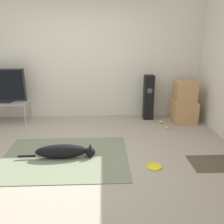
# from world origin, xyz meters

# --- Properties ---
(ground_plane) EXTENTS (12.00, 12.00, 0.00)m
(ground_plane) POSITION_xyz_m (0.00, 0.00, 0.00)
(ground_plane) COLOR #9E9384
(wall_back) EXTENTS (8.00, 0.06, 2.55)m
(wall_back) POSITION_xyz_m (0.00, 2.10, 1.27)
(wall_back) COLOR beige
(wall_back) RESTS_ON ground_plane
(area_rug) EXTENTS (1.92, 1.46, 0.01)m
(area_rug) POSITION_xyz_m (-0.19, 0.04, 0.01)
(area_rug) COLOR slate
(area_rug) RESTS_ON ground_plane
(dog) EXTENTS (1.16, 0.22, 0.22)m
(dog) POSITION_xyz_m (-0.20, 0.03, 0.12)
(dog) COLOR black
(dog) RESTS_ON area_rug
(frisbee) EXTENTS (0.22, 0.22, 0.03)m
(frisbee) POSITION_xyz_m (1.12, -0.30, 0.01)
(frisbee) COLOR yellow
(frisbee) RESTS_ON ground_plane
(cardboard_box_lower) EXTENTS (0.49, 0.49, 0.46)m
(cardboard_box_lower) POSITION_xyz_m (2.13, 1.59, 0.23)
(cardboard_box_lower) COLOR tan
(cardboard_box_lower) RESTS_ON ground_plane
(cardboard_box_upper) EXTENTS (0.40, 0.41, 0.42)m
(cardboard_box_upper) POSITION_xyz_m (2.13, 1.60, 0.67)
(cardboard_box_upper) COLOR tan
(cardboard_box_upper) RESTS_ON cardboard_box_lower
(floor_speaker) EXTENTS (0.21, 0.21, 0.98)m
(floor_speaker) POSITION_xyz_m (1.40, 1.82, 0.49)
(floor_speaker) COLOR black
(floor_speaker) RESTS_ON ground_plane
(tv_stand) EXTENTS (1.00, 0.48, 0.44)m
(tv_stand) POSITION_xyz_m (-1.68, 1.73, 0.39)
(tv_stand) COLOR #A8A8AD
(tv_stand) RESTS_ON ground_plane
(tv) EXTENTS (0.95, 0.20, 0.70)m
(tv) POSITION_xyz_m (-1.68, 1.73, 0.79)
(tv) COLOR #232326
(tv) RESTS_ON tv_stand
(tennis_ball_by_boxes) EXTENTS (0.07, 0.07, 0.07)m
(tennis_ball_by_boxes) POSITION_xyz_m (1.67, 1.16, 0.03)
(tennis_ball_by_boxes) COLOR #C6E033
(tennis_ball_by_boxes) RESTS_ON ground_plane
(tennis_ball_near_speaker) EXTENTS (0.07, 0.07, 0.07)m
(tennis_ball_near_speaker) POSITION_xyz_m (1.63, 1.49, 0.03)
(tennis_ball_near_speaker) COLOR #C6E033
(tennis_ball_near_speaker) RESTS_ON ground_plane
(door_mat) EXTENTS (0.66, 0.52, 0.01)m
(door_mat) POSITION_xyz_m (2.01, -0.22, 0.00)
(door_mat) COLOR #4C4233
(door_mat) RESTS_ON ground_plane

